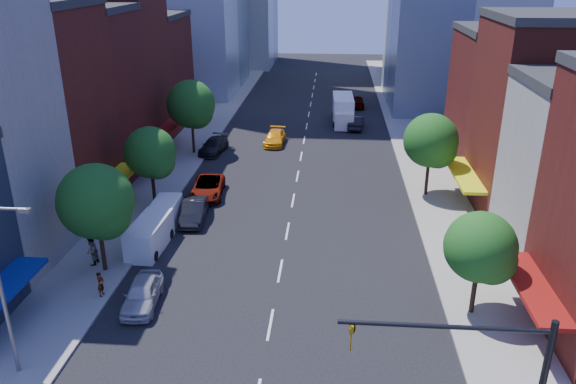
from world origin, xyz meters
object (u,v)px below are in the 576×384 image
at_px(pedestrian_far, 92,251).
at_px(traffic_car_far, 357,101).
at_px(parked_car_second, 194,211).
at_px(parked_car_third, 208,187).
at_px(parked_car_rear, 214,146).
at_px(cargo_van_far, 164,216).
at_px(traffic_car_oncoming, 356,122).
at_px(pedestrian_near, 101,284).
at_px(parked_car_front, 142,293).
at_px(box_truck, 343,111).
at_px(cargo_van_near, 149,236).
at_px(taxi, 275,138).

bearing_deg(pedestrian_far, traffic_car_far, 166.31).
bearing_deg(traffic_car_far, parked_car_second, 69.30).
height_order(parked_car_third, parked_car_rear, parked_car_third).
height_order(parked_car_second, cargo_van_far, cargo_van_far).
xyz_separation_m(cargo_van_far, traffic_car_oncoming, (15.62, 29.47, -0.18)).
distance_m(traffic_car_oncoming, traffic_car_far, 11.47).
bearing_deg(parked_car_third, traffic_car_oncoming, 54.43).
relative_size(cargo_van_far, pedestrian_near, 2.96).
xyz_separation_m(parked_car_front, cargo_van_far, (-1.75, 10.49, 0.19)).
distance_m(parked_car_front, pedestrian_near, 2.81).
bearing_deg(parked_car_front, parked_car_second, 84.32).
height_order(traffic_car_far, pedestrian_far, pedestrian_far).
height_order(traffic_car_oncoming, box_truck, box_truck).
height_order(cargo_van_near, box_truck, box_truck).
distance_m(parked_car_rear, box_truck, 19.34).
distance_m(cargo_van_far, box_truck, 34.99).
bearing_deg(pedestrian_near, traffic_car_far, -13.36).
height_order(cargo_van_far, taxi, cargo_van_far).
distance_m(parked_car_third, traffic_car_oncoming, 26.61).
bearing_deg(traffic_car_far, parked_car_rear, 53.15).
xyz_separation_m(parked_car_rear, box_truck, (13.96, 13.36, 0.81)).
relative_size(parked_car_third, parked_car_rear, 1.06).
xyz_separation_m(parked_car_third, cargo_van_far, (-2.00, -6.61, 0.20)).
height_order(cargo_van_near, traffic_car_far, cargo_van_near).
bearing_deg(traffic_car_oncoming, pedestrian_near, 73.95).
bearing_deg(parked_car_front, parked_car_third, 84.68).
xyz_separation_m(parked_car_third, traffic_car_oncoming, (13.62, 22.86, 0.01)).
bearing_deg(cargo_van_near, traffic_car_oncoming, 67.10).
bearing_deg(cargo_van_far, traffic_car_oncoming, 61.27).
height_order(parked_car_second, cargo_van_near, cargo_van_near).
bearing_deg(pedestrian_far, parked_car_third, 166.90).
bearing_deg(parked_car_front, cargo_van_near, 99.77).
bearing_deg(traffic_car_oncoming, pedestrian_far, 69.21).
distance_m(parked_car_front, taxi, 33.10).
relative_size(parked_car_third, traffic_car_oncoming, 1.17).
distance_m(parked_car_second, traffic_car_oncoming, 31.13).
bearing_deg(taxi, pedestrian_near, -100.55).
distance_m(traffic_car_oncoming, pedestrian_near, 42.75).
xyz_separation_m(parked_car_rear, traffic_car_far, (16.05, 22.24, 0.04)).
height_order(box_truck, pedestrian_near, box_truck).
height_order(taxi, pedestrian_far, pedestrian_far).
distance_m(parked_car_third, taxi, 16.26).
distance_m(parked_car_front, pedestrian_far, 6.43).
relative_size(parked_car_front, parked_car_third, 0.82).
relative_size(cargo_van_far, pedestrian_far, 2.36).
relative_size(traffic_car_far, pedestrian_near, 3.02).
relative_size(taxi, traffic_car_far, 1.08).
bearing_deg(taxi, cargo_van_far, -103.55).
height_order(taxi, pedestrian_near, pedestrian_near).
height_order(parked_car_second, traffic_car_oncoming, parked_car_second).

